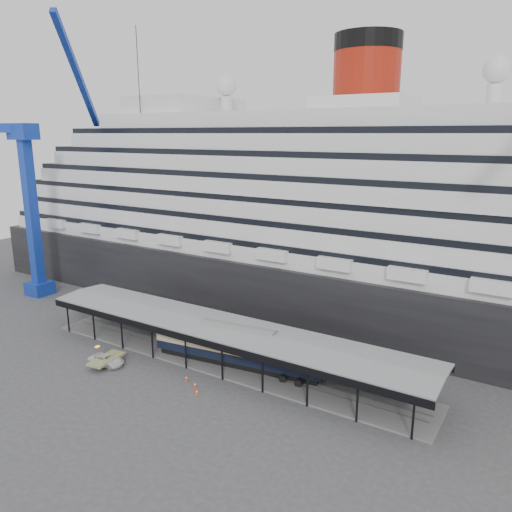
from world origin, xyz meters
name	(u,v)px	position (x,y,z in m)	size (l,w,h in m)	color
ground	(199,377)	(0.00, 0.00, 0.00)	(200.00, 200.00, 0.00)	#3C3C3F
cruise_ship	(315,201)	(0.05, 32.00, 18.35)	(130.00, 30.00, 43.90)	black
platform_canopy	(223,345)	(0.00, 5.00, 2.36)	(56.00, 9.18, 5.30)	slate
crane_blue	(35,188)	(-45.11, 10.62, 19.96)	(22.63, 19.19, 47.60)	#1737AE
port_truck	(107,360)	(-12.34, -3.88, 0.68)	(2.26, 4.89, 1.36)	silver
pullman_carriage	(238,346)	(2.44, 5.00, 2.77)	(23.53, 5.91, 22.91)	black
traffic_cone_left	(186,378)	(-0.66, -1.73, 0.36)	(0.46, 0.46, 0.72)	red
traffic_cone_mid	(197,392)	(2.54, -3.69, 0.37)	(0.44, 0.44, 0.74)	#E14F0C
traffic_cone_right	(195,385)	(1.34, -2.52, 0.39)	(0.52, 0.52, 0.79)	red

